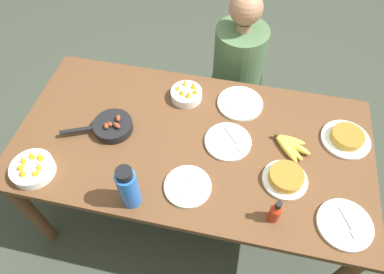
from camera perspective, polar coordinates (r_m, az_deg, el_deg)
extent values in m
plane|color=#383D33|center=(2.43, 0.00, -11.25)|extent=(14.00, 14.00, 0.00)
cube|color=brown|center=(1.77, 0.00, -0.91)|extent=(1.82, 0.94, 0.03)
cylinder|color=brown|center=(2.20, -25.18, -11.34)|extent=(0.07, 0.07, 0.74)
cylinder|color=brown|center=(2.54, -17.10, 4.79)|extent=(0.07, 0.07, 0.74)
cylinder|color=brown|center=(2.39, 22.56, -1.90)|extent=(0.07, 0.07, 0.74)
ellipsoid|color=gold|center=(1.77, 15.39, -1.83)|extent=(0.14, 0.17, 0.03)
ellipsoid|color=gold|center=(1.77, 15.78, -1.67)|extent=(0.16, 0.15, 0.03)
ellipsoid|color=gold|center=(1.79, 16.38, -1.22)|extent=(0.20, 0.12, 0.04)
ellipsoid|color=gold|center=(1.80, 16.01, -0.46)|extent=(0.16, 0.05, 0.03)
cylinder|color=#4C3819|center=(1.80, 13.90, 0.16)|extent=(0.02, 0.02, 0.04)
cylinder|color=black|center=(1.84, -12.87, 1.34)|extent=(0.20, 0.20, 0.01)
cylinder|color=black|center=(1.82, -13.02, 1.84)|extent=(0.20, 0.20, 0.04)
cylinder|color=black|center=(1.84, -18.66, 1.06)|extent=(0.16, 0.09, 0.02)
ellipsoid|color=brown|center=(1.80, -12.21, 3.11)|extent=(0.04, 0.05, 0.03)
ellipsoid|color=brown|center=(1.77, -12.45, 1.91)|extent=(0.06, 0.05, 0.03)
ellipsoid|color=brown|center=(1.79, -13.54, 2.08)|extent=(0.04, 0.04, 0.03)
ellipsoid|color=brown|center=(1.78, -14.12, 1.81)|extent=(0.05, 0.05, 0.03)
cylinder|color=white|center=(1.91, 24.20, -0.40)|extent=(0.25, 0.25, 0.02)
cylinder|color=gold|center=(1.90, 24.46, 0.06)|extent=(0.16, 0.16, 0.04)
cylinder|color=#9F6624|center=(1.88, 24.66, 0.41)|extent=(0.16, 0.16, 0.00)
cylinder|color=white|center=(1.68, 15.20, -6.92)|extent=(0.21, 0.21, 0.02)
cylinder|color=gold|center=(1.65, 15.41, -6.42)|extent=(0.16, 0.16, 0.04)
cylinder|color=#9F6624|center=(1.64, 15.59, -6.03)|extent=(0.16, 0.16, 0.00)
cylinder|color=white|center=(1.75, 6.00, -0.77)|extent=(0.24, 0.24, 0.02)
cylinder|color=#B2B2B7|center=(1.76, 6.38, 0.37)|extent=(0.09, 0.10, 0.01)
cube|color=#B2B2B7|center=(1.72, 7.93, -1.78)|extent=(0.05, 0.05, 0.00)
cylinder|color=white|center=(1.61, -0.72, -8.23)|extent=(0.22, 0.22, 0.02)
cylinder|color=#B2B2B7|center=(1.60, -0.16, -7.47)|extent=(0.02, 0.11, 0.01)
cube|color=#B2B2B7|center=(1.57, -1.23, -9.85)|extent=(0.03, 0.05, 0.00)
cylinder|color=white|center=(1.92, 8.02, 5.56)|extent=(0.25, 0.25, 0.02)
cylinder|color=#B2B2B7|center=(1.90, 7.33, 5.71)|extent=(0.08, 0.09, 0.01)
cube|color=#B2B2B7|center=(1.94, 9.15, 6.70)|extent=(0.05, 0.05, 0.00)
cylinder|color=white|center=(1.66, 24.10, -13.18)|extent=(0.24, 0.24, 0.02)
cylinder|color=#B2B2B7|center=(1.67, 24.21, -12.27)|extent=(0.06, 0.10, 0.01)
cube|color=#B2B2B7|center=(1.65, 25.47, -14.51)|extent=(0.04, 0.05, 0.00)
cylinder|color=white|center=(1.80, -24.99, -4.87)|extent=(0.20, 0.20, 0.05)
cone|color=#F4A819|center=(1.74, -24.24, -4.41)|extent=(0.03, 0.04, 0.06)
cone|color=#F4A819|center=(1.77, -24.07, -2.96)|extent=(0.05, 0.05, 0.05)
cone|color=#F4A819|center=(1.78, -25.21, -2.75)|extent=(0.04, 0.04, 0.06)
cone|color=#F4A819|center=(1.79, -26.39, -3.38)|extent=(0.04, 0.04, 0.06)
cone|color=#F4A819|center=(1.77, -26.83, -4.52)|extent=(0.06, 0.06, 0.06)
cone|color=#F4A819|center=(1.75, -26.51, -5.36)|extent=(0.05, 0.05, 0.05)
cone|color=#F4A819|center=(1.73, -24.83, -5.45)|extent=(0.06, 0.06, 0.04)
cylinder|color=white|center=(1.92, -0.93, 7.10)|extent=(0.17, 0.17, 0.05)
cone|color=#F4A819|center=(1.88, 0.52, 7.63)|extent=(0.03, 0.03, 0.04)
cone|color=#F4A819|center=(1.91, 0.20, 8.59)|extent=(0.05, 0.05, 0.05)
cone|color=#F4A819|center=(1.92, -1.18, 9.09)|extent=(0.04, 0.04, 0.06)
cone|color=#F4A819|center=(1.90, -2.40, 8.26)|extent=(0.03, 0.03, 0.05)
cone|color=#F4A819|center=(1.88, -1.73, 7.42)|extent=(0.05, 0.05, 0.04)
cone|color=#F4A819|center=(1.86, -0.58, 7.10)|extent=(0.05, 0.05, 0.05)
cylinder|color=blue|center=(1.51, -10.49, -8.48)|extent=(0.09, 0.09, 0.22)
cylinder|color=black|center=(1.40, -11.26, -6.04)|extent=(0.07, 0.07, 0.04)
cylinder|color=#B72814|center=(1.55, 13.58, -12.31)|extent=(0.05, 0.05, 0.09)
cone|color=#B72814|center=(1.50, 14.01, -11.40)|extent=(0.05, 0.05, 0.03)
cylinder|color=black|center=(1.47, 14.22, -10.95)|extent=(0.03, 0.03, 0.03)
cube|color=black|center=(2.62, 6.63, 4.65)|extent=(0.36, 0.36, 0.46)
cylinder|color=#476642|center=(2.29, 7.76, 12.35)|extent=(0.32, 0.32, 0.49)
cylinder|color=#9E7051|center=(2.12, 8.59, 17.76)|extent=(0.09, 0.09, 0.05)
sphere|color=#9E7051|center=(2.05, 9.02, 20.47)|extent=(0.19, 0.19, 0.19)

